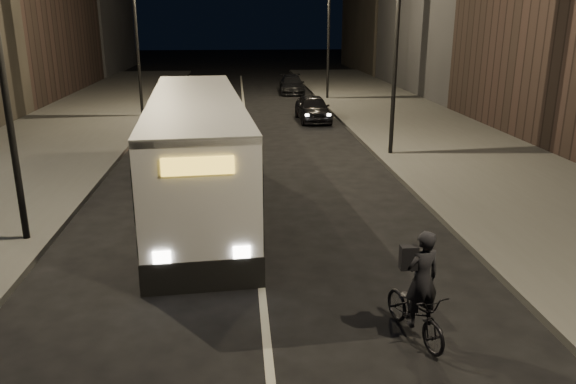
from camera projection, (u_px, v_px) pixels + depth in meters
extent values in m
plane|color=black|center=(264.00, 316.00, 10.40)|extent=(180.00, 180.00, 0.00)
cube|color=#3D3D3B|center=(443.00, 143.00, 24.42)|extent=(7.00, 70.00, 0.16)
cube|color=#3D3D3B|center=(40.00, 151.00, 22.96)|extent=(7.00, 70.00, 0.16)
cylinder|color=black|center=(396.00, 49.00, 21.05)|extent=(0.16, 0.16, 8.00)
cylinder|color=black|center=(329.00, 36.00, 36.27)|extent=(0.16, 0.16, 8.00)
cylinder|color=black|center=(2.00, 71.00, 12.49)|extent=(0.16, 0.16, 8.00)
cylinder|color=black|center=(137.00, 40.00, 29.60)|extent=(0.16, 0.16, 8.00)
cube|color=white|center=(197.00, 151.00, 16.36)|extent=(3.31, 11.87, 3.12)
cube|color=black|center=(196.00, 137.00, 16.23)|extent=(3.35, 11.48, 1.12)
cube|color=white|center=(195.00, 99.00, 15.91)|extent=(3.32, 11.87, 0.18)
cube|color=gold|center=(198.00, 166.00, 10.52)|extent=(1.37, 0.22, 0.34)
cylinder|color=black|center=(147.00, 241.00, 12.63)|extent=(0.41, 1.00, 0.98)
cylinder|color=black|center=(254.00, 234.00, 13.01)|extent=(0.41, 1.00, 0.98)
cylinder|color=black|center=(163.00, 159.00, 19.99)|extent=(0.41, 1.00, 0.98)
cylinder|color=black|center=(231.00, 156.00, 20.37)|extent=(0.41, 1.00, 0.98)
imported|color=black|center=(415.00, 312.00, 9.62)|extent=(1.04, 1.86, 0.93)
imported|color=black|center=(422.00, 279.00, 9.22)|extent=(0.70, 0.55, 1.69)
imported|color=black|center=(313.00, 108.00, 29.83)|extent=(1.71, 4.04, 1.36)
imported|color=#3F3E41|center=(216.00, 87.00, 38.74)|extent=(1.55, 4.34, 1.43)
imported|color=black|center=(292.00, 85.00, 40.79)|extent=(1.91, 4.35, 1.24)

